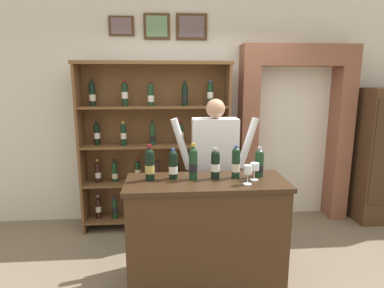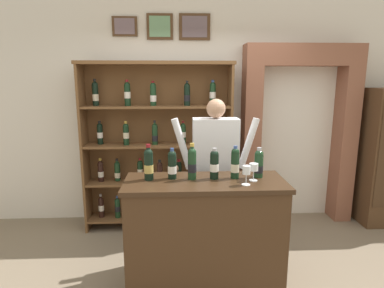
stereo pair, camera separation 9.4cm
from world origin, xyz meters
TOP-DOWN VIEW (x-y plane):
  - ground_plane at (0.00, 0.00)m, footprint 14.00×14.00m
  - back_wall at (-0.00, 1.66)m, footprint 12.00×0.19m
  - wine_shelf at (-0.48, 1.31)m, footprint 1.86×0.34m
  - archway_doorway at (1.35, 1.53)m, footprint 1.48×0.45m
  - tasting_counter at (0.00, -0.00)m, footprint 1.41×0.56m
  - shopkeeper at (0.15, 0.51)m, footprint 0.91×0.22m
  - tasting_bottle_riserva at (-0.49, 0.05)m, footprint 0.08×0.08m
  - tasting_bottle_chianti at (-0.29, 0.07)m, footprint 0.08×0.08m
  - tasting_bottle_rosso at (-0.11, 0.05)m, footprint 0.08×0.08m
  - tasting_bottle_bianco at (0.08, 0.05)m, footprint 0.08×0.08m
  - tasting_bottle_prosecco at (0.27, 0.06)m, footprint 0.07×0.07m
  - tasting_bottle_super_tuscan at (0.49, 0.08)m, footprint 0.08×0.08m
  - wine_glass_spare at (0.33, -0.13)m, footprint 0.07×0.07m
  - wine_glass_right at (0.42, -0.02)m, footprint 0.08×0.08m

SIDE VIEW (x-z plane):
  - ground_plane at x=0.00m, z-range -0.02..0.00m
  - tasting_counter at x=0.00m, z-range 0.00..1.03m
  - shopkeeper at x=0.15m, z-range 0.21..1.91m
  - wine_shelf at x=-0.48m, z-range 0.04..2.14m
  - wine_glass_right at x=0.42m, z-range 1.06..1.22m
  - wine_glass_spare at x=0.33m, z-range 1.06..1.23m
  - tasting_bottle_super_tuscan at x=0.49m, z-range 1.02..1.29m
  - tasting_bottle_chianti at x=-0.29m, z-range 1.02..1.29m
  - tasting_bottle_bianco at x=0.08m, z-range 1.02..1.30m
  - tasting_bottle_prosecco at x=0.27m, z-range 1.02..1.31m
  - tasting_bottle_riserva at x=-0.49m, z-range 1.01..1.33m
  - tasting_bottle_rosso at x=-0.11m, z-range 1.01..1.34m
  - archway_doorway at x=1.35m, z-range 0.13..2.44m
  - back_wall at x=0.00m, z-range 0.00..3.40m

